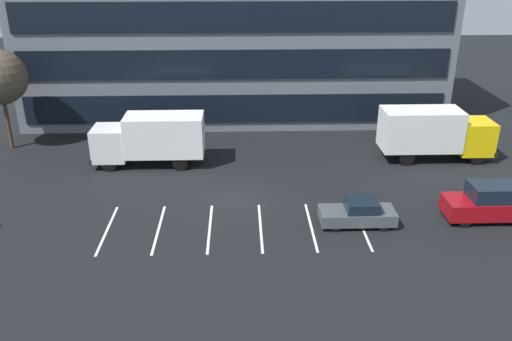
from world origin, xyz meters
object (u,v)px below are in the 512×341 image
box_truck_yellow (434,132)px  suv_maroon (489,203)px  sedan_charcoal (358,213)px  box_truck_white (151,137)px

box_truck_yellow → suv_maroon: 9.14m
box_truck_yellow → sedan_charcoal: bearing=-127.6°
box_truck_yellow → sedan_charcoal: (-7.31, -9.48, -1.38)m
suv_maroon → box_truck_yellow: bearing=90.7°
box_truck_yellow → box_truck_white: bearing=-178.8°
box_truck_yellow → suv_maroon: size_ratio=1.68×
sedan_charcoal → box_truck_yellow: bearing=52.4°
sedan_charcoal → suv_maroon: suv_maroon is taller
box_truck_white → suv_maroon: 21.87m
box_truck_yellow → sedan_charcoal: size_ratio=1.93×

